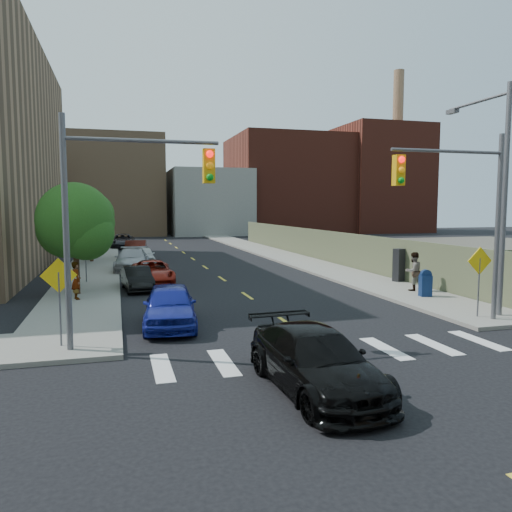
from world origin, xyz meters
TOP-DOWN VIEW (x-y plane):
  - ground at (0.00, 0.00)m, footprint 160.00×160.00m
  - sidewalk_nw at (-7.75, 41.50)m, footprint 3.50×73.00m
  - sidewalk_ne at (7.75, 41.50)m, footprint 3.50×73.00m
  - fence_north at (9.60, 28.00)m, footprint 0.12×44.00m
  - gravel_lot at (28.00, 30.00)m, footprint 36.00×42.00m
  - bg_bldg_west at (-22.00, 70.00)m, footprint 14.00×18.00m
  - bg_bldg_midwest at (-6.00, 72.00)m, footprint 14.00×16.00m
  - bg_bldg_center at (8.00, 70.00)m, footprint 12.00×16.00m
  - bg_bldg_east at (22.00, 72.00)m, footprint 18.00×18.00m
  - bg_bldg_fareast at (38.00, 70.00)m, footprint 14.00×16.00m
  - smokestack at (42.00, 70.00)m, footprint 1.80×1.80m
  - signal_nw at (-5.98, 6.00)m, footprint 4.59×0.30m
  - signal_ne at (5.98, 6.00)m, footprint 4.59×0.30m
  - streetlight_ne at (8.20, 6.90)m, footprint 0.25×3.70m
  - warn_sign_nw at (-7.80, 6.50)m, footprint 1.06×0.06m
  - warn_sign_ne at (7.20, 6.50)m, footprint 1.06×0.06m
  - warn_sign_midwest at (-7.80, 20.00)m, footprint 1.06×0.06m
  - tree_west_near at (-8.00, 16.05)m, footprint 3.66×3.64m
  - tree_west_far at (-8.00, 31.05)m, footprint 3.66×3.64m
  - parked_car_blue at (-4.30, 8.66)m, footprint 2.30×4.74m
  - parked_car_black at (-5.12, 17.13)m, footprint 1.66×3.86m
  - parked_car_red at (-4.20, 19.16)m, footprint 2.30×4.81m
  - parked_car_silver at (-5.13, 25.14)m, footprint 2.63×5.50m
  - parked_car_white at (-4.20, 29.04)m, footprint 1.68×4.08m
  - parked_car_maroon at (-4.61, 32.90)m, footprint 2.11×4.89m
  - parked_car_grey at (-5.50, 44.70)m, footprint 2.58×5.45m
  - black_sedan at (-1.64, 1.31)m, footprint 2.33×5.16m
  - mailbox at (7.85, 10.83)m, footprint 0.58×0.47m
  - payphone at (9.20, 15.36)m, footprint 0.67×0.61m
  - pedestrian_west at (-7.92, 14.45)m, footprint 0.58×0.73m
  - pedestrian_east at (8.22, 12.40)m, footprint 1.03×0.85m

SIDE VIEW (x-z plane):
  - ground at x=0.00m, z-range 0.00..0.00m
  - gravel_lot at x=28.00m, z-range 0.00..0.06m
  - sidewalk_nw at x=-7.75m, z-range 0.00..0.15m
  - sidewalk_ne at x=7.75m, z-range 0.00..0.15m
  - parked_car_black at x=-5.12m, z-range 0.00..1.24m
  - parked_car_red at x=-4.20m, z-range 0.00..1.32m
  - parked_car_white at x=-4.20m, z-range 0.00..1.38m
  - black_sedan at x=-1.64m, z-range 0.00..1.47m
  - parked_car_grey at x=-5.50m, z-range 0.00..1.50m
  - mailbox at x=7.85m, z-range 0.13..1.40m
  - parked_car_silver at x=-5.13m, z-range 0.00..1.55m
  - parked_car_blue at x=-4.30m, z-range 0.00..1.56m
  - parked_car_maroon at x=-4.61m, z-range 0.00..1.56m
  - pedestrian_west at x=-7.92m, z-range 0.15..1.88m
  - payphone at x=9.20m, z-range 0.15..2.00m
  - pedestrian_east at x=8.22m, z-range 0.15..2.09m
  - fence_north at x=9.60m, z-range 0.00..2.50m
  - warn_sign_nw at x=-7.80m, z-range 0.58..3.41m
  - warn_sign_ne at x=7.20m, z-range 0.58..3.41m
  - warn_sign_midwest at x=-7.80m, z-range 0.58..3.41m
  - tree_west_near at x=-8.00m, z-range 0.72..6.24m
  - tree_west_far at x=-8.00m, z-range 0.72..6.24m
  - signal_nw at x=-5.98m, z-range 1.03..8.03m
  - signal_ne at x=5.98m, z-range 1.03..8.03m
  - bg_bldg_center at x=8.00m, z-range 0.00..10.00m
  - streetlight_ne at x=8.20m, z-range 0.72..9.72m
  - bg_bldg_west at x=-22.00m, z-range 0.00..12.00m
  - bg_bldg_midwest at x=-6.00m, z-range 0.00..15.00m
  - bg_bldg_east at x=22.00m, z-range 0.00..16.00m
  - bg_bldg_fareast at x=38.00m, z-range 0.00..18.00m
  - smokestack at x=42.00m, z-range 0.00..28.00m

